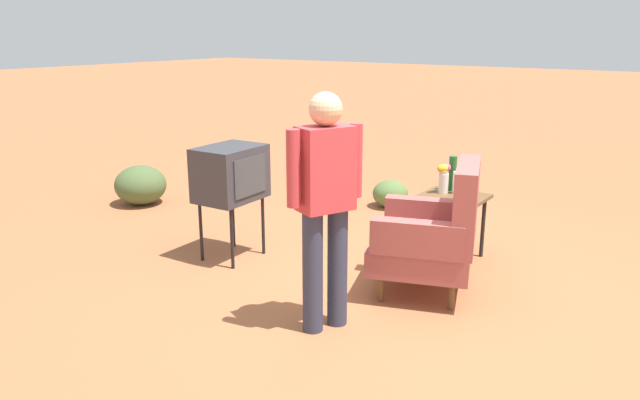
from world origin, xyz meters
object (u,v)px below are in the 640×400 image
Objects in this scene: person_standing at (325,198)px; bottle_wine_green at (452,173)px; side_table at (451,205)px; bottle_short_clear at (456,183)px; flower_vase at (444,177)px; armchair at (435,233)px; tv_on_stand at (231,174)px.

bottle_wine_green is at bearing 177.45° from person_standing.
bottle_wine_green is at bearing -155.68° from side_table.
bottle_short_clear reaches higher than side_table.
flower_vase is (-0.07, -0.12, 0.23)m from side_table.
person_standing is 8.20× the size of bottle_short_clear.
armchair is at bearing 16.51° from bottle_wine_green.
flower_vase is (-1.80, 0.06, -0.20)m from person_standing.
bottle_short_clear is at bearing -172.57° from side_table.
side_table is 2.22× the size of flower_vase.
side_table is 0.27m from flower_vase.
flower_vase is (0.13, -0.03, -0.01)m from bottle_wine_green.
bottle_wine_green is 0.13m from flower_vase.
tv_on_stand is 3.22× the size of bottle_wine_green.
bottle_short_clear is 0.12m from flower_vase.
side_table is 0.33m from bottle_wine_green.
bottle_wine_green is 0.12m from bottle_short_clear.
tv_on_stand is at bearing -80.14° from armchair.
bottle_short_clear is at bearing 126.68° from tv_on_stand.
person_standing is 1.94m from bottle_wine_green.
person_standing is at bearing -1.84° from flower_vase.
tv_on_stand is (0.32, -1.83, 0.28)m from armchair.
flower_vase is (-1.16, 1.52, -0.04)m from tv_on_stand.
side_table is 1.84× the size of bottle_wine_green.
flower_vase is at bearing 178.16° from person_standing.
tv_on_stand is 2.02m from bottle_short_clear.
armchair is at bearing 20.58° from flower_vase.
side_table is at bearing 24.32° from bottle_wine_green.
flower_vase is (-0.84, -0.32, 0.24)m from armchair.
armchair reaches higher than side_table.
side_table is 0.22m from bottle_short_clear.
person_standing is at bearing -4.92° from bottle_short_clear.
flower_vase reaches higher than bottle_short_clear.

